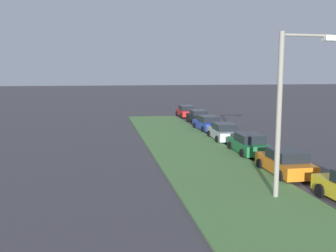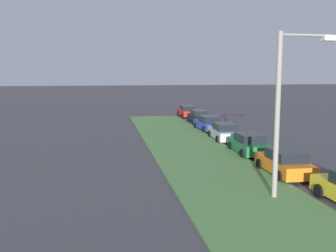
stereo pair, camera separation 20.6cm
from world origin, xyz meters
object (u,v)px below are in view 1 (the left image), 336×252
at_px(parked_car_green, 249,144).
at_px(streetlight, 287,103).
at_px(parked_car_orange, 285,163).
at_px(parked_car_blue, 208,123).
at_px(parked_car_red, 186,111).
at_px(parked_car_silver, 224,132).
at_px(parked_car_black, 198,117).

height_order(parked_car_green, streetlight, streetlight).
distance_m(parked_car_orange, parked_car_blue, 16.55).
height_order(parked_car_orange, parked_car_red, same).
distance_m(parked_car_red, streetlight, 32.08).
bearing_deg(parked_car_red, parked_car_silver, 177.87).
distance_m(parked_car_silver, parked_car_red, 16.91).
xyz_separation_m(parked_car_orange, parked_car_red, (28.03, -0.59, 0.00)).
bearing_deg(parked_car_black, parked_car_green, 178.64).
distance_m(parked_car_green, parked_car_blue, 10.93).
bearing_deg(parked_car_red, parked_car_blue, 177.69).
bearing_deg(streetlight, parked_car_green, -12.49).
distance_m(parked_car_orange, parked_car_green, 5.62).
height_order(parked_car_green, parked_car_black, same).
xyz_separation_m(parked_car_silver, parked_car_blue, (5.43, -0.13, 0.00)).
bearing_deg(parked_car_green, parked_car_red, 0.13).
height_order(parked_car_black, streetlight, streetlight).
relative_size(parked_car_black, streetlight, 0.58).
bearing_deg(parked_car_blue, parked_car_orange, 175.96).
distance_m(parked_car_orange, streetlight, 5.61).
distance_m(parked_car_silver, parked_car_black, 11.02).
bearing_deg(parked_car_red, streetlight, 175.05).
bearing_deg(parked_car_green, parked_car_silver, 1.74).
height_order(parked_car_black, parked_car_red, same).
xyz_separation_m(parked_car_blue, parked_car_black, (5.58, -0.46, 0.00)).
relative_size(parked_car_orange, parked_car_silver, 0.99).
bearing_deg(streetlight, parked_car_red, -4.64).
height_order(parked_car_green, parked_car_blue, same).
distance_m(parked_car_silver, streetlight, 15.45).
height_order(parked_car_orange, parked_car_black, same).
distance_m(parked_car_orange, parked_car_red, 28.03).
relative_size(parked_car_green, parked_car_red, 1.01).
relative_size(parked_car_orange, parked_car_black, 1.00).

